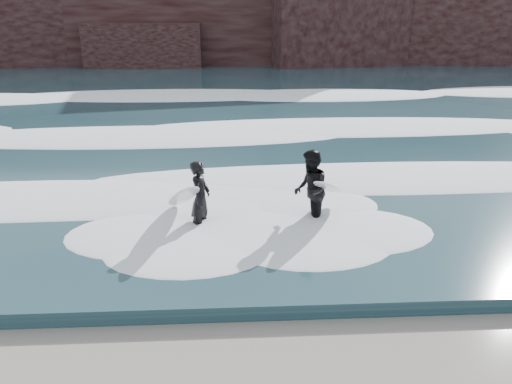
# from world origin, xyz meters

# --- Properties ---
(sea) EXTENTS (90.00, 52.00, 0.30)m
(sea) POSITION_xyz_m (0.00, 29.00, 0.15)
(sea) COLOR #1E3B46
(sea) RESTS_ON ground
(headland) EXTENTS (70.00, 9.00, 10.00)m
(headland) POSITION_xyz_m (0.00, 46.00, 5.00)
(headland) COLOR black
(headland) RESTS_ON ground
(foam_near) EXTENTS (60.00, 3.20, 0.20)m
(foam_near) POSITION_xyz_m (0.00, 9.00, 0.40)
(foam_near) COLOR white
(foam_near) RESTS_ON sea
(foam_mid) EXTENTS (60.00, 4.00, 0.24)m
(foam_mid) POSITION_xyz_m (0.00, 16.00, 0.42)
(foam_mid) COLOR white
(foam_mid) RESTS_ON sea
(foam_far) EXTENTS (60.00, 4.80, 0.30)m
(foam_far) POSITION_xyz_m (0.00, 25.00, 0.45)
(foam_far) COLOR white
(foam_far) RESTS_ON sea
(surfer_left) EXTENTS (1.30, 2.08, 1.79)m
(surfer_left) POSITION_xyz_m (-1.50, 6.64, 0.90)
(surfer_left) COLOR black
(surfer_left) RESTS_ON ground
(surfer_right) EXTENTS (1.48, 1.93, 1.95)m
(surfer_right) POSITION_xyz_m (1.20, 6.79, 0.98)
(surfer_right) COLOR black
(surfer_right) RESTS_ON ground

